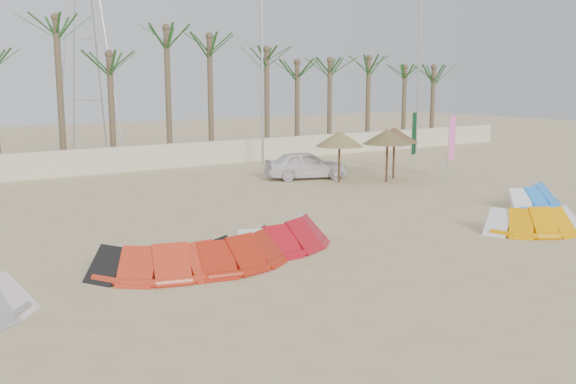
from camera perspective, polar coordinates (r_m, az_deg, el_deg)
ground at (r=15.46m, az=12.90°, el=-7.91°), size 120.00×120.00×0.00m
boundary_wall at (r=33.92m, az=-15.61°, el=2.74°), size 60.00×0.30×1.30m
palm_line at (r=35.36m, az=-15.84°, el=12.43°), size 52.00×4.00×7.70m
lamp_c at (r=35.40m, az=-2.27°, el=11.68°), size 1.25×0.14×11.00m
lamp_d at (r=43.05m, az=11.60°, el=11.18°), size 1.25×0.14×11.00m
pylon at (r=39.96m, az=-17.06°, el=2.77°), size 3.00×3.00×14.00m
kite_red_left at (r=16.13m, az=-11.03°, el=-5.54°), size 3.98×2.45×0.90m
kite_red_mid at (r=16.60m, az=-5.57°, el=-4.96°), size 3.83×1.98×0.90m
kite_red_right at (r=18.27m, az=-0.77°, el=-3.53°), size 4.02×2.63×0.90m
kite_orange at (r=21.30m, az=20.50°, el=-2.23°), size 3.59×2.65×0.90m
kite_blue at (r=25.94m, az=20.53°, el=-0.16°), size 3.38×2.13×0.90m
parasol_left at (r=29.58m, az=4.60°, el=4.73°), size 2.23×2.23×2.37m
parasol_mid at (r=29.98m, az=8.83°, el=4.89°), size 2.29×2.29×2.46m
parasol_right at (r=31.07m, az=9.44°, el=5.03°), size 2.27×2.27×2.45m
flag_pink at (r=31.36m, az=14.31°, el=4.52°), size 0.45×0.04×3.18m
flag_green at (r=32.93m, az=11.14°, el=4.95°), size 0.45×0.12×3.25m
car at (r=30.71m, az=1.59°, el=2.42°), size 4.21×2.83×1.33m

